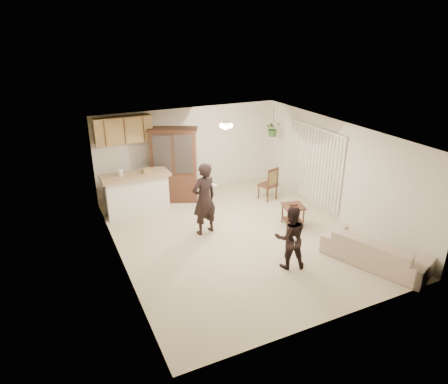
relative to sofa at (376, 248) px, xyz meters
name	(u,v)px	position (x,y,z in m)	size (l,w,h in m)	color
floor	(240,237)	(-2.03, 2.21, -0.37)	(6.50, 6.50, 0.00)	beige
ceiling	(242,133)	(-2.03, 2.21, 2.13)	(5.50, 6.50, 0.02)	white
wall_back	(190,150)	(-2.03, 5.46, 0.88)	(5.50, 0.02, 2.50)	silver
wall_front	(336,258)	(-2.03, -1.04, 0.88)	(5.50, 0.02, 2.50)	silver
wall_left	(118,210)	(-4.78, 2.21, 0.88)	(0.02, 6.50, 2.50)	silver
wall_right	(337,170)	(0.72, 2.21, 0.88)	(0.02, 6.50, 2.50)	silver
breakfast_bar	(137,195)	(-3.88, 4.56, 0.13)	(1.60, 0.55, 1.00)	white
bar_top	(135,176)	(-3.88, 4.56, 0.68)	(1.75, 0.70, 0.08)	#9D845E
upper_cabinets	(123,130)	(-3.93, 5.28, 1.73)	(1.50, 0.34, 0.70)	olive
vertical_blinds	(314,166)	(0.68, 3.11, 0.73)	(0.06, 2.30, 2.10)	beige
ceiling_fixture	(226,125)	(-1.83, 3.41, 2.03)	(0.36, 0.36, 0.20)	#FAE5BB
hanging_plant	(273,128)	(0.27, 4.61, 1.48)	(0.43, 0.37, 0.48)	#2E5A24
plant_cord	(274,117)	(0.27, 4.61, 1.81)	(0.01, 0.01, 0.65)	black
sofa	(376,248)	(0.00, 0.00, 0.00)	(1.87, 0.73, 0.73)	beige
adult	(204,198)	(-2.70, 2.76, 0.53)	(0.66, 0.43, 1.80)	black
child	(290,238)	(-1.70, 0.67, 0.31)	(0.66, 0.51, 1.35)	black
china_hutch	(174,166)	(-2.70, 4.93, 0.67)	(1.42, 1.01, 2.09)	#381C14
side_table	(293,215)	(-0.59, 2.16, -0.08)	(0.61, 0.61, 0.61)	#381C14
chair_bar	(142,199)	(-3.71, 4.74, -0.07)	(0.58, 0.58, 1.04)	#381C14
chair_hutch_left	(181,188)	(-2.53, 4.98, -0.04)	(0.71, 0.71, 1.15)	#381C14
chair_hutch_right	(268,190)	(-0.29, 3.87, -0.09)	(0.53, 0.53, 0.97)	#381C14
controller_adult	(214,185)	(-2.62, 2.36, 0.99)	(0.05, 0.15, 0.05)	white
controller_child	(295,239)	(-1.80, 0.37, 0.46)	(0.04, 0.12, 0.04)	white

